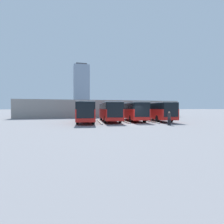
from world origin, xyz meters
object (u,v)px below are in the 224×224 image
bus_0 (155,111)px  bus_1 (132,111)px  bus_2 (109,111)px  bus_3 (86,111)px  pedestrian (169,118)px

bus_0 → bus_1: 4.16m
bus_2 → bus_3: same height
bus_0 → pedestrian: bus_0 is taller
bus_0 → bus_1: (4.05, -0.92, 0.00)m
bus_1 → bus_3: (8.11, 0.91, 0.00)m
bus_2 → pedestrian: bus_2 is taller
bus_0 → pedestrian: bearing=79.9°
bus_0 → bus_3: bearing=7.4°
bus_2 → bus_3: size_ratio=1.00×
bus_2 → pedestrian: (-5.66, 8.48, -0.81)m
bus_3 → pedestrian: bus_3 is taller
pedestrian → bus_0: bearing=115.7°
pedestrian → bus_3: bearing=-175.4°
bus_1 → pedestrian: size_ratio=6.69×
bus_1 → bus_0: bearing=174.6°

